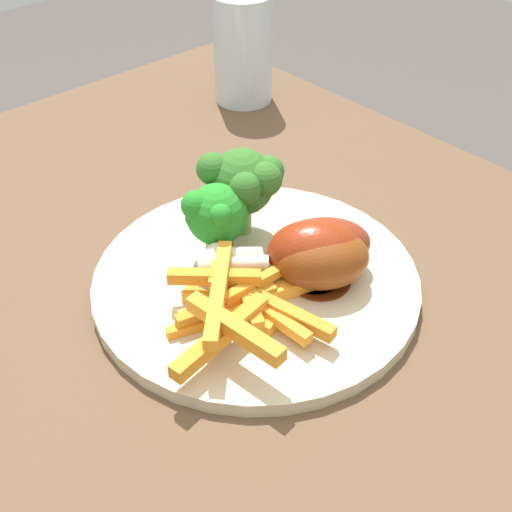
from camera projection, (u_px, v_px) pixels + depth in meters
name	position (u px, v px, depth m)	size (l,w,h in m)	color
dining_table	(258.00, 470.00, 0.56)	(0.97, 0.73, 0.76)	brown
dinner_plate	(256.00, 281.00, 0.54)	(0.26, 0.26, 0.01)	beige
broccoli_floret_front	(214.00, 214.00, 0.53)	(0.05, 0.05, 0.07)	#7DA05F
broccoli_floret_middle	(243.00, 182.00, 0.55)	(0.06, 0.06, 0.08)	#76B05C
carrot_fries_pile	(238.00, 299.00, 0.49)	(0.14, 0.16, 0.04)	orange
chicken_drumstick_near	(313.00, 248.00, 0.53)	(0.10, 0.13, 0.05)	#5C1A0E
chicken_drumstick_far	(315.00, 259.00, 0.52)	(0.11, 0.12, 0.05)	#58220B
chicken_drumstick_extra	(310.00, 252.00, 0.52)	(0.10, 0.11, 0.05)	#5F1909
water_glass	(243.00, 49.00, 0.77)	(0.07, 0.07, 0.12)	silver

